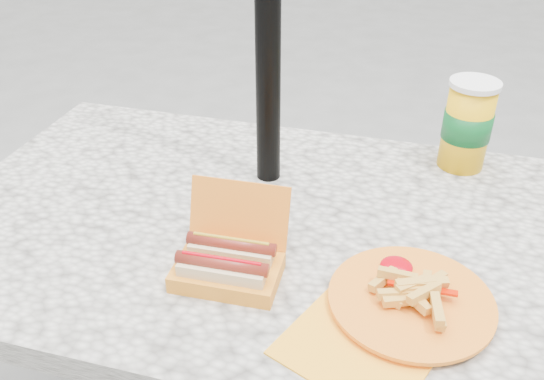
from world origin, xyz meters
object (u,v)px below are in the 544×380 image
(umbrella_pole, at_px, (268,13))
(hotdog_box, at_px, (228,262))
(soda_cup, at_px, (467,125))
(fries_plate, at_px, (407,302))

(umbrella_pole, relative_size, hotdog_box, 12.31)
(soda_cup, bearing_deg, hotdog_box, -127.09)
(umbrella_pole, height_order, fries_plate, umbrella_pole)
(hotdog_box, height_order, soda_cup, soda_cup)
(umbrella_pole, distance_m, fries_plate, 0.57)
(fries_plate, bearing_deg, hotdog_box, -179.36)
(hotdog_box, xyz_separation_m, fries_plate, (0.29, 0.00, -0.02))
(hotdog_box, bearing_deg, umbrella_pole, 92.33)
(umbrella_pole, bearing_deg, hotdog_box, -85.72)
(umbrella_pole, bearing_deg, soda_cup, 21.87)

